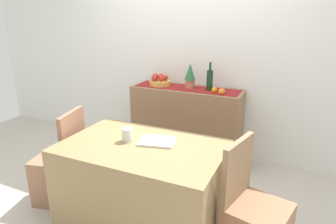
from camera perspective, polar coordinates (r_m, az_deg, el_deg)
ground_plane at (r=3.13m, az=-4.10°, el=-15.15°), size 6.40×6.40×0.02m
room_wall_rear at (r=3.71m, az=4.38°, el=12.58°), size 6.40×0.06×2.70m
sideboard_console at (r=3.65m, az=3.48°, el=-2.15°), size 1.33×0.42×0.88m
table_runner at (r=3.53m, az=3.62°, el=4.64°), size 1.25×0.32×0.01m
fruit_bowl at (r=3.66m, az=-1.53°, el=5.65°), size 0.26×0.26×0.06m
apple_left at (r=3.63m, az=-2.68°, el=6.57°), size 0.07×0.07×0.07m
apple_center at (r=3.61m, az=-1.31°, el=6.56°), size 0.07×0.07×0.07m
apple_front at (r=3.73m, az=-1.32°, el=6.89°), size 0.07×0.07×0.07m
apple_rear at (r=3.70m, az=-2.45°, el=6.86°), size 0.08×0.08×0.08m
apple_right at (r=3.66m, az=-0.49°, el=6.65°), size 0.07×0.07×0.07m
wine_bottle at (r=3.41m, az=8.04°, el=6.15°), size 0.07×0.07×0.33m
potted_plant at (r=3.48m, az=4.27°, el=7.08°), size 0.13×0.13×0.30m
orange_loose_mid at (r=3.34m, az=8.92°, el=4.20°), size 0.07×0.07×0.07m
orange_loose_near_bowl at (r=3.27m, az=10.31°, el=3.92°), size 0.07×0.07×0.07m
dining_table at (r=2.51m, az=-4.80°, el=-14.10°), size 1.27×0.81×0.74m
open_book at (r=2.37m, az=-2.15°, el=-5.66°), size 0.32×0.27×0.02m
coffee_cup at (r=2.40m, az=-7.87°, el=-4.34°), size 0.09×0.09×0.11m
chair_near_window at (r=3.05m, az=-19.90°, el=-11.18°), size 0.48×0.48×0.90m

